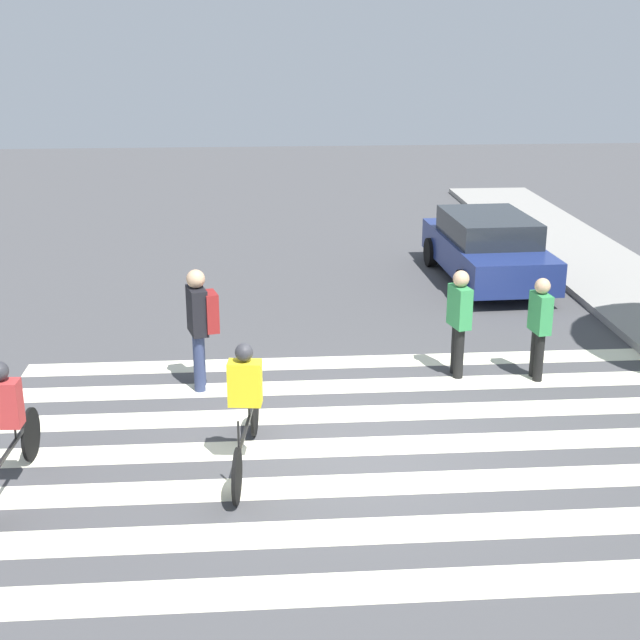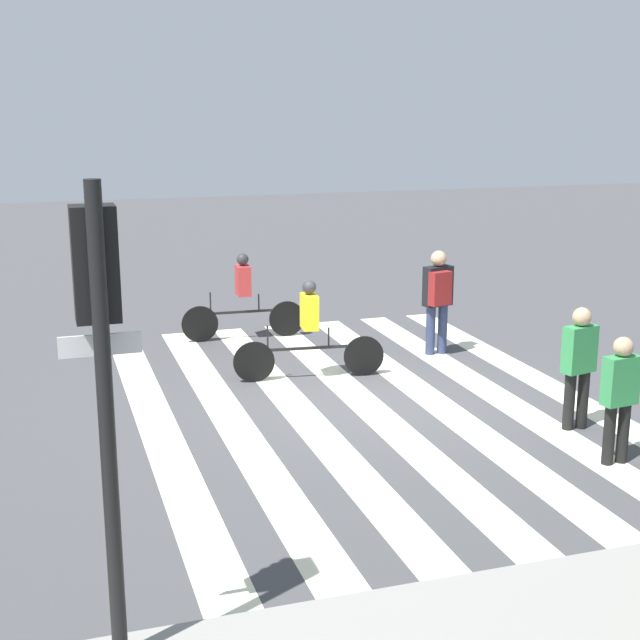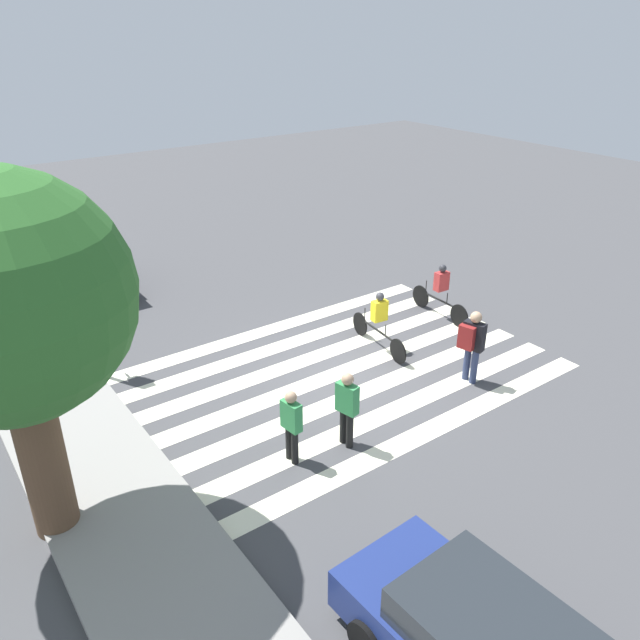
{
  "view_description": "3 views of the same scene",
  "coord_description": "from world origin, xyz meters",
  "views": [
    {
      "loc": [
        10.36,
        -1.32,
        5.2
      ],
      "look_at": [
        -1.14,
        -0.46,
        1.36
      ],
      "focal_mm": 50.0,
      "sensor_mm": 36.0,
      "label": 1
    },
    {
      "loc": [
        4.43,
        11.57,
        4.31
      ],
      "look_at": [
        0.88,
        0.5,
        1.47
      ],
      "focal_mm": 50.0,
      "sensor_mm": 36.0,
      "label": 2
    },
    {
      "loc": [
        -10.49,
        8.34,
        7.94
      ],
      "look_at": [
        0.51,
        0.35,
        1.32
      ],
      "focal_mm": 35.0,
      "sensor_mm": 36.0,
      "label": 3
    }
  ],
  "objects": [
    {
      "name": "ground_plane",
      "position": [
        0.0,
        0.0,
        0.0
      ],
      "size": [
        60.0,
        60.0,
        0.0
      ],
      "primitive_type": "plane",
      "color": "#444447"
    },
    {
      "name": "crosswalk_stripes",
      "position": [
        0.0,
        0.0,
        0.0
      ],
      "size": [
        6.6,
        10.0,
        0.01
      ],
      "color": "#F2EDCC",
      "rests_on": "ground_plane"
    },
    {
      "name": "pedestrian_adult_yellow_jacket",
      "position": [
        -2.35,
        1.76,
        0.95
      ],
      "size": [
        0.5,
        0.31,
        1.69
      ],
      "rotation": [
        0.0,
        0.0,
        3.36
      ],
      "color": "black",
      "rests_on": "ground_plane"
    },
    {
      "name": "pedestrian_adult_blue_shirt",
      "position": [
        -2.12,
        -2.15,
        1.08
      ],
      "size": [
        0.55,
        0.51,
        1.84
      ],
      "rotation": [
        0.0,
        0.0,
        3.39
      ],
      "color": "navy",
      "rests_on": "ground_plane"
    },
    {
      "name": "pedestrian_child_with_backpack",
      "position": [
        -2.13,
        2.95,
        0.91
      ],
      "size": [
        0.47,
        0.25,
        1.6
      ],
      "rotation": [
        0.0,
        0.0,
        0.13
      ],
      "color": "black",
      "rests_on": "ground_plane"
    },
    {
      "name": "cyclist_mid_street",
      "position": [
        0.86,
        -4.22,
        0.87
      ],
      "size": [
        2.32,
        0.41,
        1.62
      ],
      "rotation": [
        0.0,
        0.0,
        -0.05
      ],
      "color": "black",
      "rests_on": "ground_plane"
    },
    {
      "name": "cyclist_far_lane",
      "position": [
        0.42,
        -1.48,
        0.86
      ],
      "size": [
        2.43,
        0.43,
        1.61
      ],
      "rotation": [
        0.0,
        0.0,
        -0.12
      ],
      "color": "black",
      "rests_on": "ground_plane"
    },
    {
      "name": "car_parked_far_curb",
      "position": [
        -7.6,
        3.55,
        0.74
      ],
      "size": [
        4.47,
        2.07,
        1.43
      ],
      "rotation": [
        0.0,
        0.0,
        0.04
      ],
      "color": "navy",
      "rests_on": "ground_plane"
    }
  ]
}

